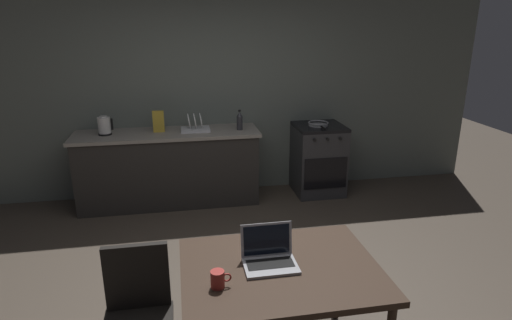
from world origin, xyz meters
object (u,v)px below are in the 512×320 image
Objects in this scene: stove_oven at (318,159)px; chair at (138,311)px; electric_kettle at (104,126)px; frying_pan at (318,124)px; dining_table at (280,277)px; coffee_mug at (218,279)px; bottle at (240,121)px; laptop at (269,257)px; dish_rack at (195,127)px; cereal_box at (158,121)px.

stove_oven is 0.99× the size of chair.
electric_kettle is at bearing 116.66° from chair.
frying_pan reaches higher than stove_oven.
coffee_mug is (-0.39, -0.14, 0.12)m from dining_table.
electric_kettle is at bearing 116.02° from dining_table.
frying_pan is at bearing 1.25° from bottle.
dining_table is (-1.19, -2.83, 0.22)m from stove_oven.
coffee_mug is at bearing -3.32° from chair.
laptop is 3.03m from frying_pan.
dining_table is at bearing -93.45° from bottle.
laptop is 0.94× the size of dish_rack.
chair is 2.88m from cereal_box.
dish_rack is (-1.52, 0.03, 0.02)m from frying_pan.
dining_table is at bearing -35.89° from laptop.
cereal_box is (0.60, 0.02, 0.02)m from electric_kettle.
bottle reaches higher than electric_kettle.
dish_rack reaches higher than chair.
dish_rack is at bearing 174.56° from bottle.
frying_pan is (2.01, 2.78, 0.39)m from chair.
frying_pan is (0.99, 0.02, -0.09)m from bottle.
stove_oven is 3.56× the size of cereal_box.
electric_kettle is at bearing 180.00° from dish_rack.
chair reaches higher than dining_table.
electric_kettle reaches higher than dining_table.
dining_table is at bearing -112.75° from stove_oven.
bottle is 0.71× the size of dish_rack.
cereal_box is at bearing 178.57° from frying_pan.
stove_oven is at bearing -0.65° from cereal_box.
bottle reaches higher than dining_table.
chair is 2.65× the size of dish_rack.
bottle is (0.23, 2.74, 0.22)m from laptop.
dish_rack reaches higher than frying_pan.
electric_kettle is 0.51× the size of frying_pan.
dining_table is 3.70× the size of laptop.
laptop is at bearing -83.93° from dish_rack.
stove_oven is at bearing 69.96° from chair.
laptop is 3.10m from electric_kettle.
frying_pan reaches higher than coffee_mug.
bottle is 2.05× the size of coffee_mug.
chair is at bearing -110.23° from bottle.
stove_oven is 2.62× the size of dish_rack.
electric_kettle is (-1.38, 2.84, 0.33)m from dining_table.
bottle is at bearing -1.84° from electric_kettle.
dining_table is 3.49× the size of dish_rack.
dining_table is 0.14m from laptop.
chair is at bearing -125.85° from frying_pan.
cereal_box is (-0.95, 0.07, 0.01)m from bottle.
electric_kettle is 1.55m from bottle.
coffee_mug is at bearing -117.94° from stove_oven.
dish_rack reaches higher than stove_oven.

